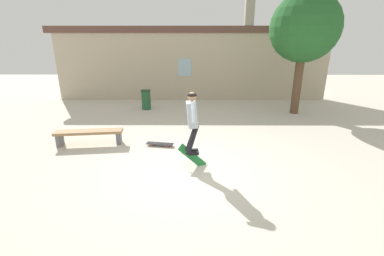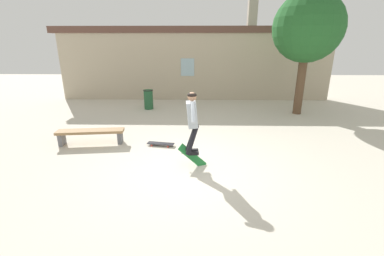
# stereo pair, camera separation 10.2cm
# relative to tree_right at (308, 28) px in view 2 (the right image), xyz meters

# --- Properties ---
(ground_plane) EXTENTS (40.00, 40.00, 0.00)m
(ground_plane) POSITION_rel_tree_right_xyz_m (-4.54, -5.40, -3.51)
(ground_plane) COLOR beige
(building_backdrop) EXTENTS (15.07, 0.52, 5.00)m
(building_backdrop) POSITION_rel_tree_right_xyz_m (-4.51, 2.98, -1.54)
(building_backdrop) COLOR #B7A88E
(building_backdrop) RESTS_ON ground_plane
(tree_right) EXTENTS (2.76, 2.76, 4.92)m
(tree_right) POSITION_rel_tree_right_xyz_m (0.00, 0.00, 0.00)
(tree_right) COLOR brown
(tree_right) RESTS_ON ground_plane
(park_bench) EXTENTS (2.01, 0.63, 0.45)m
(park_bench) POSITION_rel_tree_right_xyz_m (-7.61, -3.78, -3.18)
(park_bench) COLOR #99754C
(park_bench) RESTS_ON ground_plane
(trash_bin) EXTENTS (0.45, 0.45, 0.90)m
(trash_bin) POSITION_rel_tree_right_xyz_m (-6.66, 0.66, -3.04)
(trash_bin) COLOR #235633
(trash_bin) RESTS_ON ground_plane
(skater) EXTENTS (0.35, 1.17, 1.52)m
(skater) POSITION_rel_tree_right_xyz_m (-4.49, -5.25, -2.24)
(skater) COLOR #9EA8B2
(skateboard_flipping) EXTENTS (0.73, 0.18, 0.68)m
(skateboard_flipping) POSITION_rel_tree_right_xyz_m (-4.49, -5.17, -3.27)
(skateboard_flipping) COLOR #237F38
(skateboard_resting) EXTENTS (0.84, 0.33, 0.08)m
(skateboard_resting) POSITION_rel_tree_right_xyz_m (-5.47, -3.89, -3.44)
(skateboard_resting) COLOR black
(skateboard_resting) RESTS_ON ground_plane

